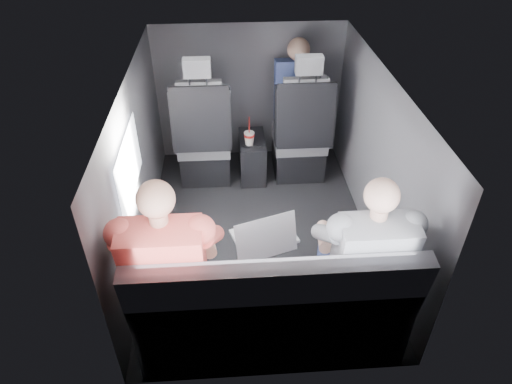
{
  "coord_description": "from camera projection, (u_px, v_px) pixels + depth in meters",
  "views": [
    {
      "loc": [
        -0.22,
        -2.86,
        2.54
      ],
      "look_at": [
        -0.03,
        -0.05,
        0.46
      ],
      "focal_mm": 32.0,
      "sensor_mm": 36.0,
      "label": 1
    }
  ],
  "objects": [
    {
      "name": "floor",
      "position": [
        259.0,
        233.0,
        3.82
      ],
      "size": [
        2.6,
        2.6,
        0.0
      ],
      "primitive_type": "plane",
      "color": "black",
      "rests_on": "ground"
    },
    {
      "name": "panel_front",
      "position": [
        249.0,
        93.0,
        4.46
      ],
      "size": [
        1.8,
        0.02,
        1.35
      ],
      "primitive_type": "cube",
      "color": "#56565B",
      "rests_on": "floor"
    },
    {
      "name": "ceiling",
      "position": [
        260.0,
        80.0,
        3.02
      ],
      "size": [
        2.6,
        2.6,
        0.0
      ],
      "primitive_type": "plane",
      "rotation": [
        3.14,
        0.0,
        0.0
      ],
      "color": "#B2B2AD",
      "rests_on": "panel_back"
    },
    {
      "name": "side_window",
      "position": [
        129.0,
        166.0,
        2.99
      ],
      "size": [
        0.02,
        0.75,
        0.42
      ],
      "primitive_type": "cube",
      "color": "white",
      "rests_on": "panel_left"
    },
    {
      "name": "front_seat_left",
      "position": [
        204.0,
        143.0,
        4.23
      ],
      "size": [
        0.52,
        0.58,
        1.26
      ],
      "color": "black",
      "rests_on": "floor"
    },
    {
      "name": "passenger_rear_left",
      "position": [
        170.0,
        263.0,
        2.62
      ],
      "size": [
        0.55,
        0.66,
        1.3
      ],
      "color": "#313136",
      "rests_on": "rear_bench"
    },
    {
      "name": "seatbelt",
      "position": [
        306.0,
        108.0,
        3.91
      ],
      "size": [
        0.35,
        0.11,
        0.59
      ],
      "primitive_type": "cube",
      "rotation": [
        -0.14,
        0.49,
        0.0
      ],
      "color": "black",
      "rests_on": "front_seat_right"
    },
    {
      "name": "passenger_rear_right",
      "position": [
        362.0,
        256.0,
        2.69
      ],
      "size": [
        0.52,
        0.64,
        1.26
      ],
      "color": "navy",
      "rests_on": "rear_bench"
    },
    {
      "name": "laptop_white",
      "position": [
        165.0,
        244.0,
        2.78
      ],
      "size": [
        0.4,
        0.44,
        0.25
      ],
      "color": "white",
      "rests_on": "passenger_rear_left"
    },
    {
      "name": "soda_cup",
      "position": [
        249.0,
        138.0,
        4.15
      ],
      "size": [
        0.1,
        0.1,
        0.29
      ],
      "color": "white",
      "rests_on": "center_console"
    },
    {
      "name": "passenger_front_right",
      "position": [
        296.0,
        93.0,
        4.28
      ],
      "size": [
        0.41,
        0.41,
        0.84
      ],
      "color": "navy",
      "rests_on": "front_seat_right"
    },
    {
      "name": "center_console",
      "position": [
        252.0,
        157.0,
        4.4
      ],
      "size": [
        0.24,
        0.48,
        0.41
      ],
      "color": "black",
      "rests_on": "floor"
    },
    {
      "name": "rear_bench",
      "position": [
        272.0,
        310.0,
        2.78
      ],
      "size": [
        1.6,
        0.57,
        0.92
      ],
      "color": "#57575C",
      "rests_on": "floor"
    },
    {
      "name": "panel_left",
      "position": [
        138.0,
        170.0,
        3.37
      ],
      "size": [
        0.02,
        2.6,
        1.35
      ],
      "primitive_type": "cube",
      "color": "#56565B",
      "rests_on": "floor"
    },
    {
      "name": "front_seat_right",
      "position": [
        300.0,
        139.0,
        4.28
      ],
      "size": [
        0.52,
        0.58,
        1.26
      ],
      "color": "black",
      "rests_on": "floor"
    },
    {
      "name": "laptop_silver",
      "position": [
        265.0,
        237.0,
        2.83
      ],
      "size": [
        0.45,
        0.45,
        0.27
      ],
      "color": "silver",
      "rests_on": "rear_bench"
    },
    {
      "name": "panel_back",
      "position": [
        278.0,
        301.0,
        2.37
      ],
      "size": [
        1.8,
        0.02,
        1.35
      ],
      "primitive_type": "cube",
      "color": "#56565B",
      "rests_on": "floor"
    },
    {
      "name": "panel_right",
      "position": [
        377.0,
        161.0,
        3.47
      ],
      "size": [
        0.02,
        2.6,
        1.35
      ],
      "primitive_type": "cube",
      "color": "#56565B",
      "rests_on": "floor"
    },
    {
      "name": "laptop_black",
      "position": [
        360.0,
        237.0,
        2.84
      ],
      "size": [
        0.38,
        0.38,
        0.24
      ],
      "color": "black",
      "rests_on": "passenger_rear_right"
    }
  ]
}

